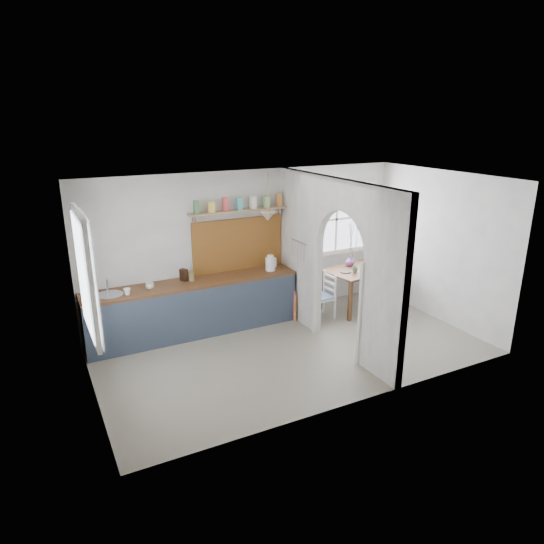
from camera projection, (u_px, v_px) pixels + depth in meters
name	position (u px, v px, depth m)	size (l,w,h in m)	color
floor	(293.00, 350.00, 7.49)	(5.80, 3.20, 0.01)	gray
ceiling	(295.00, 181.00, 6.68)	(5.80, 3.20, 0.01)	silver
walls	(294.00, 270.00, 7.09)	(5.81, 3.21, 2.60)	silver
partition	(332.00, 253.00, 7.39)	(0.12, 3.20, 2.60)	silver
kitchen_window	(84.00, 276.00, 5.73)	(0.10, 1.16, 1.50)	white
nook_window	(336.00, 219.00, 9.10)	(1.76, 0.10, 1.30)	white
counter	(194.00, 307.00, 7.98)	(3.50, 0.60, 0.90)	brown
sink	(110.00, 295.00, 7.25)	(0.40, 0.40, 0.02)	silver
backsplash	(238.00, 244.00, 8.31)	(1.65, 0.03, 0.90)	brown
shelf	(239.00, 207.00, 8.04)	(1.75, 0.20, 0.21)	#A28459
pendant_lamp	(268.00, 216.00, 7.94)	(0.26, 0.26, 0.16)	beige
utensil_rail	(299.00, 242.00, 8.07)	(0.02, 0.02, 0.50)	silver
dining_table	(358.00, 289.00, 9.03)	(1.22, 0.82, 0.76)	brown
chair_left	(322.00, 296.00, 8.56)	(0.37, 0.37, 0.82)	silver
chair_right	(395.00, 277.00, 9.49)	(0.40, 0.40, 0.87)	silver
kettle	(270.00, 263.00, 8.35)	(0.23, 0.18, 0.27)	white
mug_a	(127.00, 292.00, 7.24)	(0.10, 0.10, 0.10)	white
mug_b	(150.00, 286.00, 7.48)	(0.13, 0.13, 0.10)	silver
knife_block	(184.00, 275.00, 7.84)	(0.09, 0.12, 0.19)	black
jar	(192.00, 276.00, 7.85)	(0.09, 0.09, 0.15)	olive
towel_magenta	(294.00, 306.00, 8.48)	(0.02, 0.03, 0.53)	#DD3B6A
towel_orange	(295.00, 308.00, 8.46)	(0.02, 0.03, 0.51)	orange
bowl	(377.00, 267.00, 8.92)	(0.27, 0.27, 0.07)	silver
table_cup	(355.00, 270.00, 8.70)	(0.11, 0.11, 0.10)	#527156
plate	(345.00, 272.00, 8.73)	(0.19, 0.19, 0.02)	#322526
vase	(350.00, 261.00, 9.08)	(0.17, 0.17, 0.18)	#75387E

